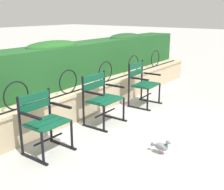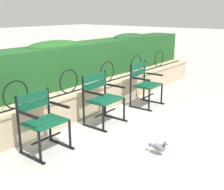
{
  "view_description": "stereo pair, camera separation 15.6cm",
  "coord_description": "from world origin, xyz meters",
  "px_view_note": "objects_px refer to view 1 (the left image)",
  "views": [
    {
      "loc": [
        -3.64,
        -2.62,
        1.88
      ],
      "look_at": [
        0.0,
        0.08,
        0.55
      ],
      "focal_mm": 45.46,
      "sensor_mm": 36.0,
      "label": 1
    },
    {
      "loc": [
        -3.55,
        -2.74,
        1.88
      ],
      "look_at": [
        0.0,
        0.08,
        0.55
      ],
      "focal_mm": 45.46,
      "sensor_mm": 36.0,
      "label": 2
    }
  ],
  "objects_px": {
    "park_chair_right": "(142,83)",
    "pigeon_near_chairs": "(161,146)",
    "park_chair_left": "(43,121)",
    "park_chair_centre": "(101,97)"
  },
  "relations": [
    {
      "from": "park_chair_right",
      "to": "pigeon_near_chairs",
      "type": "bearing_deg",
      "value": -142.27
    },
    {
      "from": "park_chair_right",
      "to": "pigeon_near_chairs",
      "type": "xyz_separation_m",
      "value": [
        -1.71,
        -1.32,
        -0.36
      ]
    },
    {
      "from": "park_chair_centre",
      "to": "park_chair_right",
      "type": "relative_size",
      "value": 0.97
    },
    {
      "from": "park_chair_right",
      "to": "pigeon_near_chairs",
      "type": "distance_m",
      "value": 2.19
    },
    {
      "from": "park_chair_centre",
      "to": "pigeon_near_chairs",
      "type": "distance_m",
      "value": 1.47
    },
    {
      "from": "park_chair_left",
      "to": "pigeon_near_chairs",
      "type": "distance_m",
      "value": 1.65
    },
    {
      "from": "park_chair_left",
      "to": "park_chair_right",
      "type": "distance_m",
      "value": 2.6
    },
    {
      "from": "park_chair_left",
      "to": "park_chair_centre",
      "type": "bearing_deg",
      "value": 1.04
    },
    {
      "from": "park_chair_centre",
      "to": "park_chair_left",
      "type": "bearing_deg",
      "value": -178.96
    },
    {
      "from": "park_chair_right",
      "to": "pigeon_near_chairs",
      "type": "relative_size",
      "value": 3.09
    }
  ]
}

